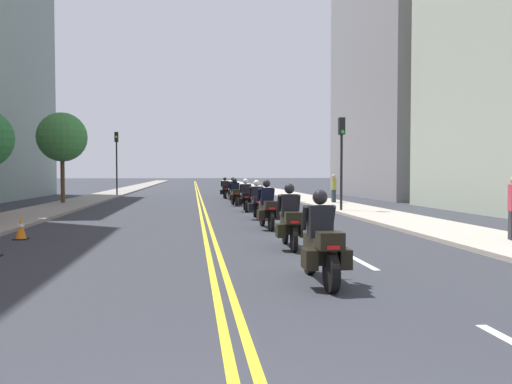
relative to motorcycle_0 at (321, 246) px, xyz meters
name	(u,v)px	position (x,y,z in m)	size (l,w,h in m)	color
ground_plane	(198,192)	(-1.68, 42.24, -0.64)	(264.00, 264.00, 0.00)	#2C2E35
sidewalk_left	(119,192)	(-9.23, 42.24, -0.58)	(2.85, 144.00, 0.12)	gray
sidewalk_right	(274,191)	(5.87, 42.24, -0.58)	(2.85, 144.00, 0.12)	#A8A193
centreline_yellow_inner	(196,192)	(-1.80, 42.24, -0.64)	(0.12, 132.00, 0.01)	yellow
centreline_yellow_outer	(199,192)	(-1.56, 42.24, -0.64)	(0.12, 132.00, 0.01)	yellow
lane_dashes_white	(250,203)	(1.38, 23.24, -0.64)	(0.14, 56.40, 0.01)	silver
building_right_1	(403,72)	(14.28, 30.61, 9.15)	(7.36, 15.80, 19.58)	gray
motorcycle_0	(321,246)	(0.00, 0.00, 0.00)	(0.76, 2.15, 1.60)	black
motorcycle_1	(290,222)	(0.24, 4.11, 0.03)	(0.77, 2.09, 1.62)	black
motorcycle_2	(267,209)	(0.32, 8.60, 0.03)	(0.78, 2.28, 1.66)	black
motorcycle_3	(257,203)	(0.44, 12.41, 0.02)	(0.77, 2.20, 1.60)	black
motorcycle_4	(246,198)	(0.41, 16.63, 0.01)	(0.78, 2.24, 1.61)	black
motorcycle_5	(235,194)	(0.24, 21.04, 0.00)	(0.78, 2.25, 1.58)	black
motorcycle_6	(233,192)	(0.44, 24.86, 0.02)	(0.77, 2.08, 1.60)	black
motorcycle_7	(225,190)	(0.19, 29.36, -0.01)	(0.76, 2.18, 1.57)	black
traffic_cone_1	(21,229)	(-6.99, 6.73, -0.33)	(0.37, 0.37, 0.63)	black
traffic_light_near	(342,147)	(4.84, 15.27, 2.46)	(0.28, 0.38, 4.50)	black
traffic_light_far	(117,152)	(-8.21, 33.89, 2.88)	(0.28, 0.38, 5.15)	black
pedestrian_0	(334,189)	(6.23, 21.56, 0.28)	(0.23, 0.37, 1.79)	#212D32
street_tree_1	(62,137)	(-9.85, 23.36, 3.35)	(2.91, 2.91, 5.47)	#4E3523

